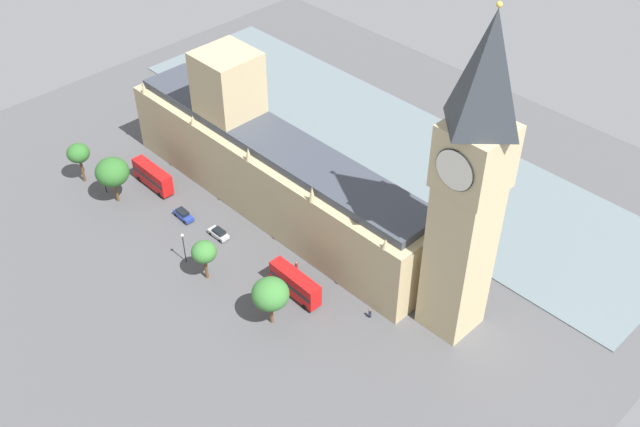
# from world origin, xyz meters

# --- Properties ---
(ground_plane) EXTENTS (142.57, 142.57, 0.00)m
(ground_plane) POSITION_xyz_m (0.00, 0.00, 0.00)
(ground_plane) COLOR #4C4C4F
(river_thames) EXTENTS (34.09, 128.32, 0.25)m
(river_thames) POSITION_xyz_m (-32.29, 0.00, 0.12)
(river_thames) COLOR slate
(river_thames) RESTS_ON ground
(parliament_building) EXTENTS (14.03, 72.57, 28.19)m
(parliament_building) POSITION_xyz_m (-1.99, -2.12, 8.79)
(parliament_building) COLOR tan
(parliament_building) RESTS_ON ground
(clock_tower) EXTENTS (9.05, 9.05, 55.26)m
(clock_tower) POSITION_xyz_m (-2.12, 41.75, 28.57)
(clock_tower) COLOR tan
(clock_tower) RESTS_ON ground
(double_decker_bus_kerbside) EXTENTS (2.70, 10.51, 4.75)m
(double_decker_bus_kerbside) POSITION_xyz_m (11.68, -22.29, 2.63)
(double_decker_bus_kerbside) COLOR red
(double_decker_bus_kerbside) RESTS_ON ground
(car_blue_by_river_gate) EXTENTS (1.97, 4.65, 1.74)m
(car_blue_by_river_gate) POSITION_xyz_m (13.41, -10.06, 0.89)
(car_blue_by_river_gate) COLOR navy
(car_blue_by_river_gate) RESTS_ON ground
(car_silver_far_end) EXTENTS (1.92, 4.32, 1.74)m
(car_silver_far_end) POSITION_xyz_m (11.96, -1.05, 0.89)
(car_silver_far_end) COLOR #B7B7BC
(car_silver_far_end) RESTS_ON ground
(double_decker_bus_opposite_hall) EXTENTS (2.84, 10.55, 4.75)m
(double_decker_bus_opposite_hall) POSITION_xyz_m (11.90, 19.80, 2.63)
(double_decker_bus_opposite_hall) COLOR red
(double_decker_bus_opposite_hall) RESTS_ON ground
(pedestrian_under_trees) EXTENTS (0.68, 0.61, 1.68)m
(pedestrian_under_trees) POSITION_xyz_m (6.63, 32.17, 0.76)
(pedestrian_under_trees) COLOR black
(pedestrian_under_trees) RESTS_ON ground
(pedestrian_corner) EXTENTS (0.55, 0.64, 1.58)m
(pedestrian_corner) POSITION_xyz_m (7.42, 15.25, 0.71)
(pedestrian_corner) COLOR maroon
(pedestrian_corner) RESTS_ON ground
(plane_tree_trailing) EXTENTS (6.11, 6.11, 9.09)m
(plane_tree_trailing) POSITION_xyz_m (18.92, 21.68, 6.47)
(plane_tree_trailing) COLOR brown
(plane_tree_trailing) RESTS_ON ground
(plane_tree_near_tower) EXTENTS (6.49, 6.49, 9.72)m
(plane_tree_near_tower) POSITION_xyz_m (19.39, -23.53, 6.93)
(plane_tree_near_tower) COLOR brown
(plane_tree_near_tower) RESTS_ON ground
(plane_tree_leading) EXTENTS (4.51, 4.51, 8.76)m
(plane_tree_leading) POSITION_xyz_m (20.70, -33.85, 6.76)
(plane_tree_leading) COLOR brown
(plane_tree_leading) RESTS_ON ground
(plane_tree_midblock) EXTENTS (4.40, 4.40, 7.87)m
(plane_tree_midblock) POSITION_xyz_m (20.10, 5.94, 5.93)
(plane_tree_midblock) COLOR brown
(plane_tree_midblock) RESTS_ON ground
(street_lamp_slot_10) EXTENTS (0.56, 0.56, 5.56)m
(street_lamp_slot_10) POSITION_xyz_m (19.60, -27.43, 3.95)
(street_lamp_slot_10) COLOR black
(street_lamp_slot_10) RESTS_ON ground
(street_lamp_slot_11) EXTENTS (0.56, 0.56, 6.50)m
(street_lamp_slot_11) POSITION_xyz_m (20.34, 0.09, 4.52)
(street_lamp_slot_11) COLOR black
(street_lamp_slot_11) RESTS_ON ground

